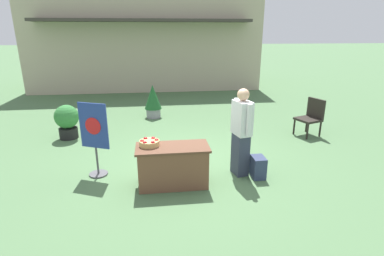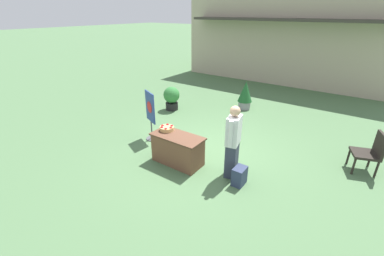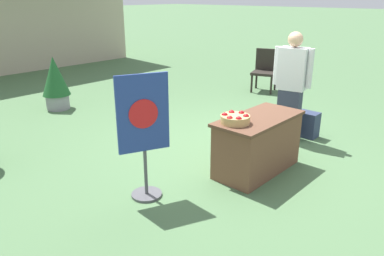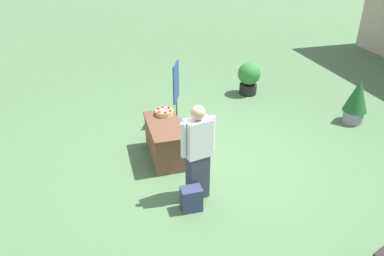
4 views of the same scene
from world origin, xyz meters
TOP-DOWN VIEW (x-y plane):
  - ground_plane at (0.00, 0.00)m, footprint 120.00×120.00m
  - display_table at (-0.37, -0.86)m, footprint 1.31×0.63m
  - apple_basket at (-0.78, -0.77)m, footprint 0.36×0.36m
  - person_visitor at (0.97, -0.57)m, footprint 0.34×0.60m
  - backpack at (1.28, -0.77)m, footprint 0.24×0.34m
  - poster_board at (-1.82, -0.28)m, footprint 0.55×0.36m
  - potted_plant_near_left at (-2.95, 2.03)m, footprint 0.62×0.62m
  - potted_plant_near_right at (-0.71, 3.76)m, footprint 0.55×0.55m

SIDE VIEW (x-z plane):
  - ground_plane at x=0.00m, z-range 0.00..0.00m
  - backpack at x=1.28m, z-range 0.00..0.42m
  - display_table at x=-0.37m, z-range 0.00..0.76m
  - potted_plant_near_left at x=-2.95m, z-range 0.05..0.95m
  - potted_plant_near_right at x=-0.71m, z-range 0.04..1.12m
  - poster_board at x=-1.82m, z-range 0.07..1.53m
  - apple_basket at x=-0.78m, z-range 0.75..0.88m
  - person_visitor at x=0.97m, z-range 0.02..1.74m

